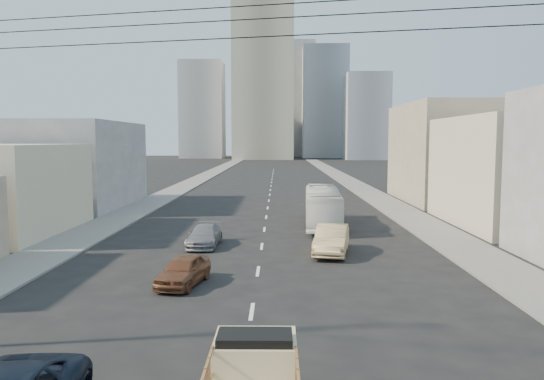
{
  "coord_description": "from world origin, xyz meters",
  "views": [
    {
      "loc": [
        0.95,
        -10.92,
        6.25
      ],
      "look_at": [
        0.62,
        18.49,
        3.5
      ],
      "focal_mm": 35.0,
      "sensor_mm": 36.0,
      "label": 1
    }
  ],
  "objects_px": {
    "sedan_grey": "(204,236)",
    "city_bus": "(323,207)",
    "sedan_tan": "(332,240)",
    "sedan_brown": "(183,270)"
  },
  "relations": [
    {
      "from": "sedan_tan",
      "to": "sedan_grey",
      "type": "xyz_separation_m",
      "value": [
        -7.33,
        2.04,
        -0.17
      ]
    },
    {
      "from": "city_bus",
      "to": "sedan_grey",
      "type": "bearing_deg",
      "value": -132.43
    },
    {
      "from": "city_bus",
      "to": "sedan_brown",
      "type": "xyz_separation_m",
      "value": [
        -7.36,
        -16.0,
        -0.79
      ]
    },
    {
      "from": "sedan_tan",
      "to": "sedan_grey",
      "type": "distance_m",
      "value": 7.61
    },
    {
      "from": "sedan_tan",
      "to": "sedan_grey",
      "type": "bearing_deg",
      "value": 174.85
    },
    {
      "from": "city_bus",
      "to": "sedan_tan",
      "type": "distance_m",
      "value": 9.6
    },
    {
      "from": "sedan_brown",
      "to": "city_bus",
      "type": "bearing_deg",
      "value": 76.62
    },
    {
      "from": "sedan_tan",
      "to": "city_bus",
      "type": "bearing_deg",
      "value": 98.61
    },
    {
      "from": "sedan_grey",
      "to": "city_bus",
      "type": "bearing_deg",
      "value": 46.77
    },
    {
      "from": "city_bus",
      "to": "sedan_tan",
      "type": "bearing_deg",
      "value": -88.83
    }
  ]
}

